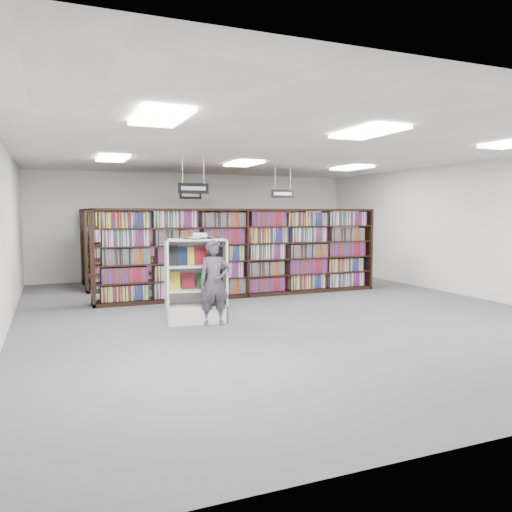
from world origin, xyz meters
name	(u,v)px	position (x,y,z in m)	size (l,w,h in m)	color
floor	(279,311)	(0.00, 0.00, 0.00)	(12.00, 12.00, 0.00)	#4B4B4F
ceiling	(279,153)	(0.00, 0.00, 3.20)	(10.00, 12.00, 0.10)	silver
wall_back	(198,226)	(0.00, 6.00, 1.60)	(10.00, 0.10, 3.20)	white
wall_left	(3,238)	(-5.00, 0.00, 1.60)	(0.10, 12.00, 3.20)	white
wall_right	(468,230)	(5.00, 0.00, 1.60)	(0.10, 12.00, 3.20)	white
bookshelf_row_near	(244,253)	(0.00, 2.00, 1.05)	(7.00, 0.60, 2.10)	black
bookshelf_row_mid	(218,247)	(0.00, 4.00, 1.05)	(7.00, 0.60, 2.10)	black
bookshelf_row_far	(201,244)	(0.00, 5.70, 1.05)	(7.00, 0.60, 2.10)	black
aisle_sign_left	(193,187)	(-1.50, 1.00, 2.53)	(0.65, 0.02, 0.80)	#B2B2B7
aisle_sign_right	(283,193)	(1.50, 3.00, 2.53)	(0.65, 0.02, 0.80)	#B2B2B7
aisle_sign_center	(190,194)	(-0.50, 5.00, 2.53)	(0.65, 0.02, 0.80)	#B2B2B7
troffer_front_left	(160,117)	(-3.00, -3.00, 3.16)	(0.60, 1.20, 0.04)	white
troffer_front_center	(368,132)	(0.00, -3.00, 3.16)	(0.60, 1.20, 0.04)	white
troffer_back_left	(112,158)	(-3.00, 2.00, 3.16)	(0.60, 1.20, 0.04)	white
troffer_back_center	(244,164)	(0.00, 2.00, 3.16)	(0.60, 1.20, 0.04)	white
troffer_back_right	(352,168)	(3.00, 2.00, 3.16)	(0.60, 1.20, 0.04)	white
endcap_display	(196,294)	(-1.84, -0.33, 0.51)	(1.16, 0.69, 1.53)	silver
open_book	(201,237)	(-1.75, -0.37, 1.57)	(0.68, 0.56, 0.13)	black
shopper	(214,282)	(-1.60, -0.70, 0.77)	(0.56, 0.37, 1.53)	#444049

